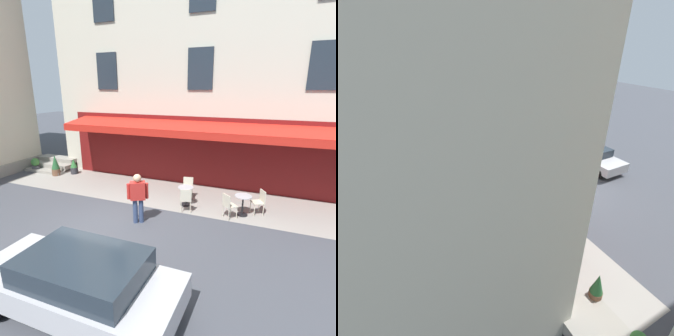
{
  "view_description": "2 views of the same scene",
  "coord_description": "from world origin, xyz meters",
  "views": [
    {
      "loc": [
        -4.97,
        6.86,
        4.44
      ],
      "look_at": [
        -1.04,
        -2.86,
        1.33
      ],
      "focal_mm": 29.08,
      "sensor_mm": 36.0,
      "label": 1
    },
    {
      "loc": [
        8.85,
        -8.53,
        7.41
      ],
      "look_at": [
        -2.32,
        -2.59,
        0.88
      ],
      "focal_mm": 26.65,
      "sensor_mm": 36.0,
      "label": 2
    }
  ],
  "objects": [
    {
      "name": "ground_plane",
      "position": [
        0.0,
        0.0,
        0.0
      ],
      "size": [
        70.0,
        70.0,
        0.0
      ],
      "primitive_type": "plane",
      "color": "#42444C"
    },
    {
      "name": "sidewalk_cafe_terrace",
      "position": [
        -3.25,
        -3.4,
        0.0
      ],
      "size": [
        20.5,
        3.2,
        0.01
      ],
      "primitive_type": "cube",
      "color": "gray",
      "rests_on": "ground_plane"
    },
    {
      "name": "cafe_building_facade",
      "position": [
        -4.0,
        -9.49,
        7.49
      ],
      "size": [
        20.0,
        10.7,
        15.0
      ],
      "color": "beige",
      "rests_on": "ground_plane"
    },
    {
      "name": "back_alley_steps",
      "position": [
        6.6,
        -4.59,
        0.24
      ],
      "size": [
        2.4,
        1.75,
        0.6
      ],
      "color": "gray",
      "rests_on": "ground_plane"
    },
    {
      "name": "cafe_table_near_entrance",
      "position": [
        -1.91,
        -2.55,
        0.49
      ],
      "size": [
        0.6,
        0.6,
        0.75
      ],
      "color": "black",
      "rests_on": "ground_plane"
    },
    {
      "name": "cafe_chair_cream_back_row",
      "position": [
        -2.12,
        -1.95,
        0.55
      ],
      "size": [
        0.51,
        0.51,
        0.91
      ],
      "color": "beige",
      "rests_on": "ground_plane"
    },
    {
      "name": "cafe_chair_cream_under_awning",
      "position": [
        -1.8,
        -3.17,
        0.55
      ],
      "size": [
        0.47,
        0.47,
        0.91
      ],
      "color": "beige",
      "rests_on": "ground_plane"
    },
    {
      "name": "cafe_table_streetside",
      "position": [
        -4.09,
        -2.47,
        0.49
      ],
      "size": [
        0.6,
        0.6,
        0.75
      ],
      "color": "black",
      "rests_on": "ground_plane"
    },
    {
      "name": "cafe_chair_cream_near_door",
      "position": [
        -3.66,
        -2.01,
        0.55
      ],
      "size": [
        0.57,
        0.57,
        0.91
      ],
      "color": "beige",
      "rests_on": "ground_plane"
    },
    {
      "name": "cafe_chair_cream_corner_right",
      "position": [
        -4.64,
        -2.79,
        0.55
      ],
      "size": [
        0.55,
        0.55,
        0.91
      ],
      "color": "beige",
      "rests_on": "ground_plane"
    },
    {
      "name": "walking_pedestrian_in_red",
      "position": [
        -0.88,
        -0.57,
        1.01
      ],
      "size": [
        0.64,
        0.49,
        1.73
      ],
      "color": "navy",
      "rests_on": "ground_plane"
    },
    {
      "name": "potted_plant_mid_terrace",
      "position": [
        7.23,
        -3.78,
        0.36
      ],
      "size": [
        0.45,
        0.45,
        0.73
      ],
      "color": "#4C4C51",
      "rests_on": "ground_plane"
    },
    {
      "name": "potted_plant_under_sign",
      "position": [
        5.61,
        -3.59,
        0.53
      ],
      "size": [
        0.43,
        0.43,
        1.09
      ],
      "color": "brown",
      "rests_on": "ground_plane"
    },
    {
      "name": "potted_plant_by_steps",
      "position": [
        4.92,
        -4.18,
        0.39
      ],
      "size": [
        0.39,
        0.39,
        0.81
      ],
      "color": "#2D2D33",
      "rests_on": "ground_plane"
    },
    {
      "name": "parked_car_silver",
      "position": [
        -1.59,
        3.29,
        0.71
      ],
      "size": [
        4.31,
        1.84,
        1.33
      ],
      "color": "#B7B7BC",
      "rests_on": "ground_plane"
    }
  ]
}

